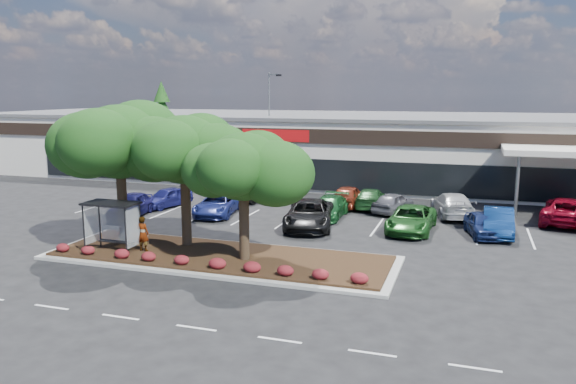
% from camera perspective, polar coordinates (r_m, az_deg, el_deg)
% --- Properties ---
extents(ground, '(160.00, 160.00, 0.00)m').
position_cam_1_polar(ground, '(24.82, -6.66, -9.79)').
color(ground, black).
rests_on(ground, ground).
extents(retail_store, '(80.40, 25.20, 6.25)m').
position_cam_1_polar(retail_store, '(56.16, 8.03, 4.63)').
color(retail_store, silver).
rests_on(retail_store, ground).
extents(landscape_island, '(18.00, 6.00, 0.26)m').
position_cam_1_polar(landscape_island, '(29.03, -6.95, -6.57)').
color(landscape_island, '#A8A8A3').
rests_on(landscape_island, ground).
extents(lane_markings, '(33.12, 20.06, 0.01)m').
position_cam_1_polar(lane_markings, '(34.17, 0.48, -4.14)').
color(lane_markings, silver).
rests_on(lane_markings, ground).
extents(shrub_row, '(17.00, 0.80, 0.50)m').
position_cam_1_polar(shrub_row, '(27.11, -8.86, -6.97)').
color(shrub_row, maroon).
rests_on(shrub_row, landscape_island).
extents(bus_shelter, '(2.75, 1.55, 2.59)m').
position_cam_1_polar(bus_shelter, '(30.35, -17.34, -1.98)').
color(bus_shelter, black).
rests_on(bus_shelter, landscape_island).
extents(island_tree_west, '(7.20, 7.20, 7.89)m').
position_cam_1_polar(island_tree_west, '(31.56, -16.64, 2.01)').
color(island_tree_west, '#133710').
rests_on(island_tree_west, landscape_island).
extents(island_tree_mid, '(6.60, 6.60, 7.32)m').
position_cam_1_polar(island_tree_mid, '(30.36, -10.42, 1.42)').
color(island_tree_mid, '#133710').
rests_on(island_tree_mid, landscape_island).
extents(island_tree_east, '(5.80, 5.80, 6.50)m').
position_cam_1_polar(island_tree_east, '(27.37, -4.52, -0.25)').
color(island_tree_east, '#133710').
rests_on(island_tree_east, landscape_island).
extents(conifer_north_west, '(4.40, 4.40, 10.00)m').
position_cam_1_polar(conifer_north_west, '(78.18, -12.64, 7.36)').
color(conifer_north_west, '#133710').
rests_on(conifer_north_west, ground).
extents(person_waiting, '(0.68, 0.46, 1.83)m').
position_cam_1_polar(person_waiting, '(30.17, -14.53, -4.11)').
color(person_waiting, '#594C47').
rests_on(person_waiting, landscape_island).
extents(light_pole, '(1.39, 0.84, 10.14)m').
position_cam_1_polar(light_pole, '(52.07, -1.83, 5.79)').
color(light_pole, '#A8A8A3').
rests_on(light_pole, ground).
extents(car_0, '(2.85, 4.53, 1.44)m').
position_cam_1_polar(car_0, '(42.57, -12.20, -0.54)').
color(car_0, navy).
rests_on(car_0, ground).
extents(car_1, '(2.84, 5.08, 1.63)m').
position_cam_1_polar(car_1, '(39.87, -15.66, -1.26)').
color(car_1, navy).
rests_on(car_1, ground).
extents(car_2, '(3.31, 5.64, 1.47)m').
position_cam_1_polar(car_2, '(39.18, -7.22, -1.28)').
color(car_2, navy).
rests_on(car_2, ground).
extents(car_3, '(3.90, 6.56, 1.71)m').
position_cam_1_polar(car_3, '(35.29, 2.19, -2.27)').
color(car_3, black).
rests_on(car_3, ground).
extents(car_4, '(2.07, 4.98, 1.44)m').
position_cam_1_polar(car_4, '(38.16, 4.18, -1.56)').
color(car_4, '#154B20').
rests_on(car_4, ground).
extents(car_5, '(2.83, 5.66, 1.54)m').
position_cam_1_polar(car_5, '(35.11, 12.41, -2.71)').
color(car_5, '#1E571E').
rests_on(car_5, ground).
extents(car_6, '(2.55, 4.43, 1.42)m').
position_cam_1_polar(car_6, '(35.17, 19.19, -3.12)').
color(car_6, navy).
rests_on(car_6, ground).
extents(car_7, '(1.74, 4.87, 1.60)m').
position_cam_1_polar(car_7, '(35.70, 20.57, -2.87)').
color(car_7, navy).
rests_on(car_7, ground).
extents(car_9, '(3.26, 4.83, 1.51)m').
position_cam_1_polar(car_9, '(47.66, -5.03, 0.82)').
color(car_9, '#0C125C').
rests_on(car_9, ground).
extents(car_10, '(2.55, 4.95, 1.61)m').
position_cam_1_polar(car_10, '(44.78, -4.30, 0.29)').
color(car_10, silver).
rests_on(car_10, ground).
extents(car_11, '(4.30, 6.37, 1.71)m').
position_cam_1_polar(car_11, '(44.37, -3.14, 0.28)').
color(car_11, black).
rests_on(car_11, ground).
extents(car_12, '(2.16, 4.97, 1.42)m').
position_cam_1_polar(car_12, '(41.77, 8.38, -0.63)').
color(car_12, '#1E4C22').
rests_on(car_12, ground).
extents(car_13, '(1.98, 4.79, 1.62)m').
position_cam_1_polar(car_13, '(41.88, 6.13, -0.41)').
color(car_13, maroon).
rests_on(car_13, ground).
extents(car_14, '(2.86, 4.59, 1.46)m').
position_cam_1_polar(car_14, '(40.33, 10.64, -1.06)').
color(car_14, '#5C5C64').
rests_on(car_14, ground).
extents(car_15, '(3.49, 5.99, 1.63)m').
position_cam_1_polar(car_15, '(40.10, 16.34, -1.23)').
color(car_15, '#B1B1B1').
rests_on(car_15, ground).
extents(car_16, '(4.01, 6.57, 1.70)m').
position_cam_1_polar(car_16, '(40.54, 26.48, -1.72)').
color(car_16, maroon).
rests_on(car_16, ground).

